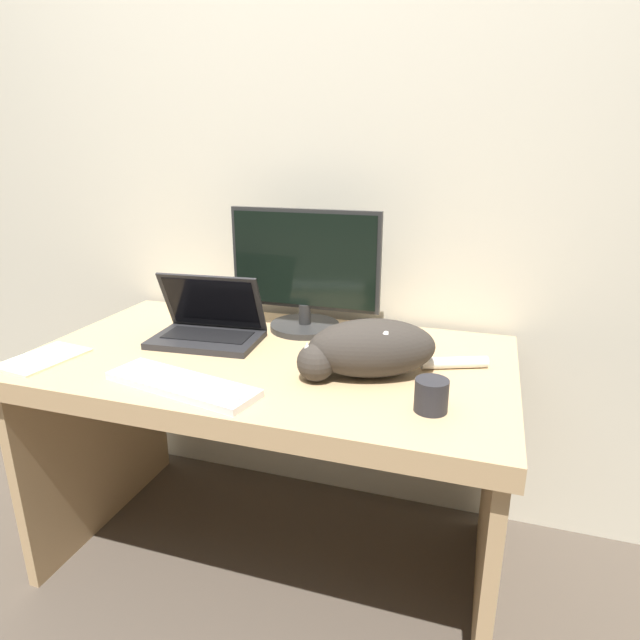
{
  "coord_description": "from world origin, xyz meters",
  "views": [
    {
      "loc": [
        0.59,
        -0.96,
        1.31
      ],
      "look_at": [
        0.17,
        0.36,
        0.86
      ],
      "focal_mm": 30.0,
      "sensor_mm": 36.0,
      "label": 1
    }
  ],
  "objects_px": {
    "external_keyboard": "(182,384)",
    "coffee_mug": "(431,395)",
    "monitor": "(305,273)",
    "laptop": "(208,328)",
    "cat": "(369,348)"
  },
  "relations": [
    {
      "from": "external_keyboard",
      "to": "laptop",
      "type": "bearing_deg",
      "value": 119.63
    },
    {
      "from": "cat",
      "to": "coffee_mug",
      "type": "relative_size",
      "value": 6.26
    },
    {
      "from": "external_keyboard",
      "to": "coffee_mug",
      "type": "height_order",
      "value": "coffee_mug"
    },
    {
      "from": "monitor",
      "to": "external_keyboard",
      "type": "distance_m",
      "value": 0.58
    },
    {
      "from": "monitor",
      "to": "external_keyboard",
      "type": "bearing_deg",
      "value": -105.15
    },
    {
      "from": "laptop",
      "to": "external_keyboard",
      "type": "bearing_deg",
      "value": -76.64
    },
    {
      "from": "external_keyboard",
      "to": "coffee_mug",
      "type": "xyz_separation_m",
      "value": [
        0.62,
        0.07,
        0.03
      ]
    },
    {
      "from": "laptop",
      "to": "external_keyboard",
      "type": "distance_m",
      "value": 0.35
    },
    {
      "from": "monitor",
      "to": "coffee_mug",
      "type": "height_order",
      "value": "monitor"
    },
    {
      "from": "monitor",
      "to": "external_keyboard",
      "type": "height_order",
      "value": "monitor"
    },
    {
      "from": "external_keyboard",
      "to": "cat",
      "type": "relative_size",
      "value": 0.89
    },
    {
      "from": "external_keyboard",
      "to": "cat",
      "type": "distance_m",
      "value": 0.49
    },
    {
      "from": "laptop",
      "to": "coffee_mug",
      "type": "xyz_separation_m",
      "value": [
        0.73,
        -0.27,
        -0.0
      ]
    },
    {
      "from": "external_keyboard",
      "to": "cat",
      "type": "xyz_separation_m",
      "value": [
        0.44,
        0.22,
        0.07
      ]
    },
    {
      "from": "external_keyboard",
      "to": "monitor",
      "type": "bearing_deg",
      "value": 86.54
    }
  ]
}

